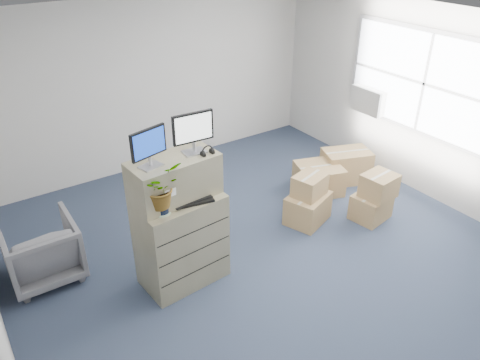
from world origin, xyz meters
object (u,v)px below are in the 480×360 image
object	(u,v)px
keyboard	(190,201)
office_chair	(41,248)
monitor_left	(149,146)
monitor_right	(193,131)
potted_plant	(159,191)
filing_cabinet_lower	(182,240)
water_bottle	(178,187)

from	to	relation	value
keyboard	office_chair	world-z (taller)	keyboard
monitor_left	monitor_right	bearing A→B (deg)	-10.71
monitor_left	monitor_right	world-z (taller)	monitor_right
potted_plant	monitor_right	bearing A→B (deg)	19.60
monitor_left	filing_cabinet_lower	bearing A→B (deg)	-17.30
monitor_left	office_chair	world-z (taller)	monitor_left
water_bottle	potted_plant	bearing A→B (deg)	-148.26
office_chair	keyboard	bearing A→B (deg)	143.50
potted_plant	office_chair	xyz separation A→B (m)	(-1.08, 1.10, -0.96)
monitor_left	water_bottle	bearing A→B (deg)	-8.31
potted_plant	office_chair	bearing A→B (deg)	134.67
potted_plant	office_chair	distance (m)	1.82
monitor_right	keyboard	distance (m)	0.76
water_bottle	office_chair	size ratio (longest dim) A/B	0.30
keyboard	water_bottle	distance (m)	0.21
keyboard	office_chair	xyz separation A→B (m)	(-1.43, 1.08, -0.71)
office_chair	monitor_right	bearing A→B (deg)	151.04
filing_cabinet_lower	potted_plant	distance (m)	0.87
office_chair	potted_plant	bearing A→B (deg)	135.35
filing_cabinet_lower	monitor_left	distance (m)	1.29
filing_cabinet_lower	monitor_left	bearing A→B (deg)	173.15
keyboard	office_chair	distance (m)	1.93
monitor_left	monitor_right	size ratio (longest dim) A/B	0.90
monitor_left	water_bottle	xyz separation A→B (m)	(0.30, 0.03, -0.58)
filing_cabinet_lower	potted_plant	size ratio (longest dim) A/B	1.87
water_bottle	potted_plant	distance (m)	0.37
potted_plant	office_chair	world-z (taller)	potted_plant
filing_cabinet_lower	office_chair	xyz separation A→B (m)	(-1.35, 0.96, -0.14)
office_chair	filing_cabinet_lower	bearing A→B (deg)	145.25
filing_cabinet_lower	office_chair	size ratio (longest dim) A/B	1.35
filing_cabinet_lower	water_bottle	bearing A→B (deg)	55.14
monitor_right	office_chair	size ratio (longest dim) A/B	0.56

